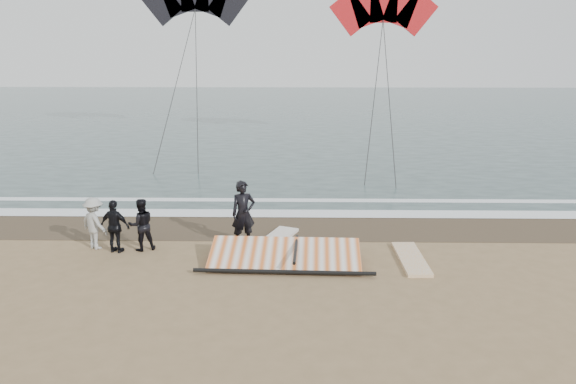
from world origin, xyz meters
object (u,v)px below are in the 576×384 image
(board_white, at_px, (411,259))
(board_cream, at_px, (273,241))
(sail_rig, at_px, (282,256))
(man_main, at_px, (243,214))

(board_white, bearing_deg, board_cream, 159.99)
(board_cream, xyz_separation_m, sail_rig, (0.32, -1.55, 0.14))
(man_main, height_order, sail_rig, man_main)
(board_cream, bearing_deg, board_white, 2.51)
(man_main, distance_m, board_white, 5.00)
(board_cream, bearing_deg, man_main, -144.43)
(man_main, relative_size, board_cream, 0.79)
(board_white, xyz_separation_m, board_cream, (-3.90, 1.36, 0.00))
(board_white, bearing_deg, man_main, 165.73)
(man_main, bearing_deg, board_white, -34.77)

